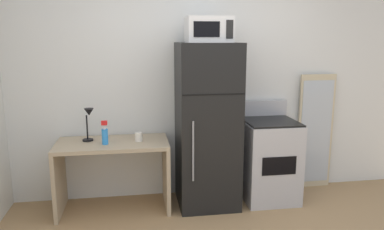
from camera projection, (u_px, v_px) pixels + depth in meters
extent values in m
cube|color=silver|center=(201.00, 84.00, 4.32)|extent=(5.00, 0.10, 2.60)
cube|color=tan|center=(112.00, 144.00, 3.92)|extent=(1.17, 0.59, 0.04)
cube|color=tan|center=(59.00, 180.00, 3.91)|extent=(0.04, 0.59, 0.71)
cube|color=tan|center=(166.00, 174.00, 4.09)|extent=(0.04, 0.59, 0.71)
cylinder|color=black|center=(88.00, 140.00, 3.96)|extent=(0.11, 0.11, 0.02)
cylinder|color=black|center=(87.00, 127.00, 3.93)|extent=(0.02, 0.02, 0.26)
cone|color=black|center=(89.00, 112.00, 3.88)|extent=(0.10, 0.10, 0.08)
cylinder|color=white|center=(139.00, 137.00, 3.94)|extent=(0.08, 0.08, 0.09)
cylinder|color=#2D8CEA|center=(105.00, 137.00, 3.82)|extent=(0.06, 0.06, 0.16)
cylinder|color=white|center=(104.00, 127.00, 3.80)|extent=(0.02, 0.02, 0.04)
cube|color=red|center=(104.00, 123.00, 3.78)|extent=(0.06, 0.03, 0.04)
cube|color=black|center=(207.00, 126.00, 4.03)|extent=(0.64, 0.62, 1.77)
cube|color=black|center=(214.00, 95.00, 3.65)|extent=(0.63, 0.00, 0.01)
cylinder|color=gray|center=(193.00, 152.00, 3.72)|extent=(0.02, 0.02, 0.62)
cube|color=silver|center=(208.00, 30.00, 3.81)|extent=(0.46, 0.34, 0.26)
cube|color=black|center=(207.00, 29.00, 3.63)|extent=(0.26, 0.01, 0.15)
cube|color=black|center=(230.00, 29.00, 3.67)|extent=(0.07, 0.01, 0.18)
cube|color=#B7B7BC|center=(269.00, 161.00, 4.24)|extent=(0.59, 0.60, 0.90)
cube|color=black|center=(271.00, 121.00, 4.15)|extent=(0.57, 0.58, 0.02)
cube|color=#B7B7BC|center=(262.00, 108.00, 4.40)|extent=(0.59, 0.04, 0.18)
cube|color=black|center=(279.00, 166.00, 3.94)|extent=(0.38, 0.01, 0.20)
cube|color=#C6B793|center=(315.00, 132.00, 4.55)|extent=(0.44, 0.03, 1.40)
cube|color=#B2BCC6|center=(316.00, 132.00, 4.53)|extent=(0.39, 0.00, 1.26)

